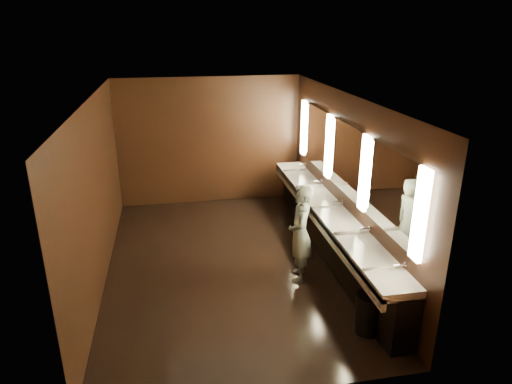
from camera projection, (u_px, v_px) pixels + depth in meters
floor at (229, 263)px, 7.78m from camera, size 6.00×6.00×0.00m
ceiling at (225, 98)px, 6.81m from camera, size 4.00×6.00×0.02m
wall_back at (210, 141)px, 10.06m from camera, size 4.00×0.02×2.80m
wall_front at (265, 286)px, 4.53m from camera, size 4.00×0.02×2.80m
wall_left at (97, 194)px, 6.95m from camera, size 0.02×6.00×2.80m
wall_right at (345, 179)px, 7.64m from camera, size 0.02×6.00×2.80m
sink_counter at (330, 229)px, 7.92m from camera, size 0.55×5.40×1.01m
mirror_band at (345, 159)px, 7.52m from camera, size 0.06×5.03×1.15m
person at (300, 234)px, 7.08m from camera, size 0.51×0.65×1.56m
trash_bin at (368, 313)px, 5.99m from camera, size 0.43×0.43×0.55m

